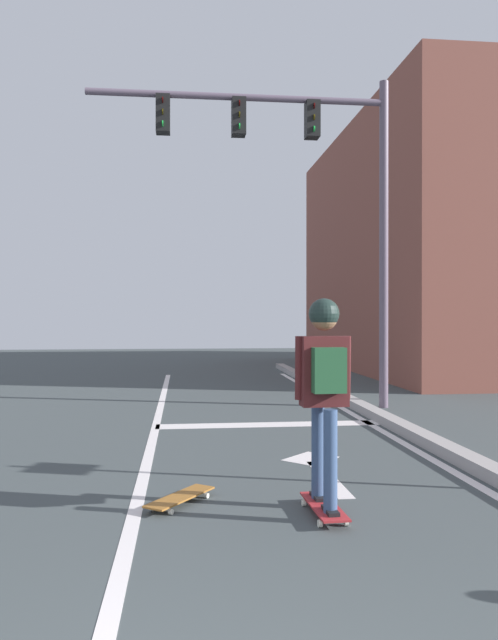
# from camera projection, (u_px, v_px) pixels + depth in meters

# --- Properties ---
(lane_line_center) EXTENTS (0.12, 20.00, 0.01)m
(lane_line_center) POSITION_uv_depth(u_px,v_px,m) (148.00, 457.00, 7.00)
(lane_line_center) COLOR silver
(lane_line_center) RESTS_ON ground
(lane_line_curbside) EXTENTS (0.12, 20.00, 0.01)m
(lane_line_curbside) POSITION_uv_depth(u_px,v_px,m) (417.00, 451.00, 7.35)
(lane_line_curbside) COLOR silver
(lane_line_curbside) RESTS_ON ground
(stop_bar) EXTENTS (3.37, 0.40, 0.01)m
(stop_bar) POSITION_uv_depth(u_px,v_px,m) (269.00, 425.00, 9.13)
(stop_bar) COLOR silver
(stop_bar) RESTS_ON ground
(lane_arrow_stem) EXTENTS (0.16, 1.40, 0.01)m
(lane_arrow_stem) POSITION_uv_depth(u_px,v_px,m) (328.00, 478.00, 6.10)
(lane_arrow_stem) COLOR silver
(lane_arrow_stem) RESTS_ON ground
(lane_arrow_head) EXTENTS (0.71, 0.71, 0.01)m
(lane_arrow_head) POSITION_uv_depth(u_px,v_px,m) (311.00, 458.00, 6.94)
(lane_arrow_head) COLOR silver
(lane_arrow_head) RESTS_ON ground
(curb_strip) EXTENTS (0.24, 24.00, 0.14)m
(curb_strip) POSITION_uv_depth(u_px,v_px,m) (437.00, 445.00, 7.37)
(curb_strip) COLOR #9B9694
(curb_strip) RESTS_ON ground
(skateboard) EXTENTS (0.26, 0.79, 0.09)m
(skateboard) POSITION_uv_depth(u_px,v_px,m) (324.00, 507.00, 4.96)
(skateboard) COLOR #A52529
(skateboard) RESTS_ON ground
(skater) EXTENTS (0.47, 0.62, 1.69)m
(skater) POSITION_uv_depth(u_px,v_px,m) (324.00, 374.00, 4.94)
(skater) COLOR #374F76
(skater) RESTS_ON skateboard
(spare_skateboard) EXTENTS (0.62, 0.75, 0.07)m
(spare_skateboard) POSITION_uv_depth(u_px,v_px,m) (180.00, 497.00, 5.25)
(spare_skateboard) COLOR #965E25
(spare_skateboard) RESTS_ON ground
(traffic_signal_mast) EXTENTS (5.30, 0.34, 5.84)m
(traffic_signal_mast) POSITION_uv_depth(u_px,v_px,m) (301.00, 167.00, 10.68)
(traffic_signal_mast) COLOR #625364
(traffic_signal_mast) RESTS_ON ground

